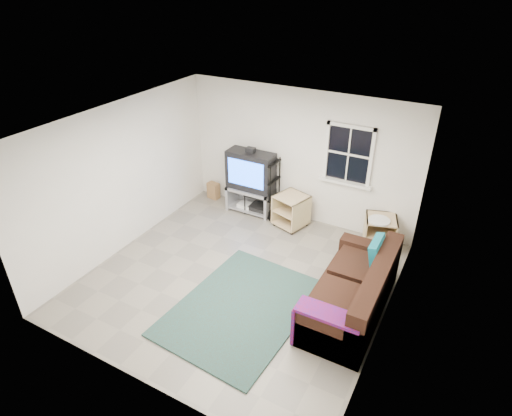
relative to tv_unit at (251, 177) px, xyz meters
The scene contains 8 objects.
room 2.01m from the tv_unit, ahead, with size 4.60×4.62×4.60m.
tv_unit is the anchor object (origin of this frame).
av_rack 0.34m from the tv_unit, ahead, with size 0.61×0.45×1.23m.
side_table_left 1.07m from the tv_unit, ahead, with size 0.69×0.69×0.65m.
side_table_right 2.69m from the tv_unit, ahead, with size 0.67×0.67×0.62m.
sofa 3.38m from the tv_unit, 34.49° to the right, with size 0.94×2.11×0.97m.
shag_rug 3.04m from the tv_unit, 63.58° to the right, with size 1.74×2.40×0.03m, color #322016.
paper_bag 1.16m from the tv_unit, behind, with size 0.25×0.16×0.36m, color olive.
Camera 1 is at (2.89, -4.72, 4.48)m, focal length 30.00 mm.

